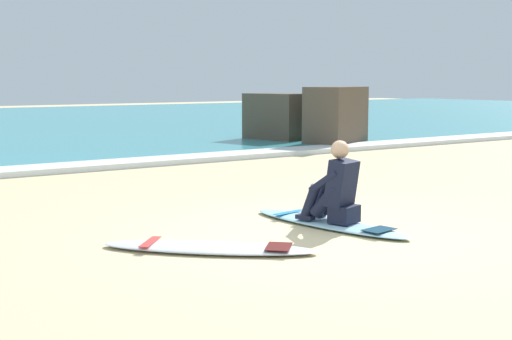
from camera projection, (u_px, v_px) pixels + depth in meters
ground_plane at (317, 235)px, 7.76m from camera, size 80.00×80.00×0.00m
breaking_foam at (87, 166)px, 13.45m from camera, size 80.00×0.90×0.11m
surfboard_main at (329, 223)px, 8.25m from camera, size 0.87×2.34×0.08m
surfer_seated at (336, 191)px, 8.10m from camera, size 0.53×0.77×0.95m
surfboard_spare_near at (209, 248)px, 7.05m from camera, size 1.96×1.88×0.08m
rock_outcrop_distant at (312, 119)px, 18.73m from camera, size 3.21×3.42×1.52m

